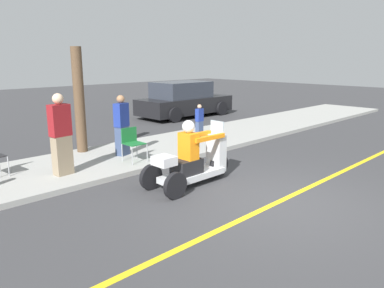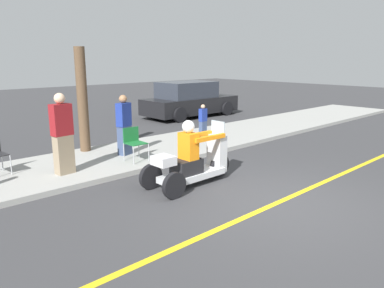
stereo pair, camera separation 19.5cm
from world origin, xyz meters
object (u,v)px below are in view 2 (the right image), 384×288
spectator_by_tree (62,135)px  motorcycle_trike (193,162)px  parked_car_lot_far (189,100)px  spectator_with_child (124,126)px  spectator_near_curb (203,121)px  tree_trunk (82,100)px  folding_chair_curbside (134,140)px

spectator_by_tree → motorcycle_trike: bearing=-50.9°
motorcycle_trike → parked_car_lot_far: parked_car_lot_far is taller
spectator_with_child → parked_car_lot_far: spectator_with_child is taller
spectator_near_curb → spectator_with_child: bearing=-176.1°
spectator_near_curb → tree_trunk: 3.88m
tree_trunk → spectator_near_curb: bearing=-13.6°
spectator_by_tree → spectator_near_curb: spectator_by_tree is taller
spectator_with_child → spectator_by_tree: 1.96m
tree_trunk → spectator_with_child: bearing=-62.6°
folding_chair_curbside → parked_car_lot_far: (6.35, 4.87, 0.11)m
spectator_near_curb → folding_chair_curbside: 3.36m
spectator_with_child → spectator_near_curb: bearing=3.9°
parked_car_lot_far → folding_chair_curbside: bearing=-142.5°
spectator_with_child → parked_car_lot_far: bearing=34.3°
motorcycle_trike → parked_car_lot_far: 9.38m
folding_chair_curbside → parked_car_lot_far: parked_car_lot_far is taller
spectator_by_tree → tree_trunk: bearing=50.4°
spectator_by_tree → spectator_with_child: bearing=14.8°
folding_chair_curbside → tree_trunk: bearing=103.7°
spectator_by_tree → tree_trunk: tree_trunk is taller
spectator_by_tree → spectator_near_curb: (4.99, 0.71, -0.35)m
spectator_with_child → spectator_by_tree: size_ratio=0.89×
motorcycle_trike → spectator_by_tree: (-1.80, 2.22, 0.49)m
parked_car_lot_far → spectator_with_child: bearing=-145.7°
spectator_by_tree → spectator_near_curb: bearing=8.1°
spectator_with_child → spectator_near_curb: 3.12m
spectator_with_child → tree_trunk: (-0.57, 1.10, 0.64)m
spectator_near_curb → parked_car_lot_far: 5.08m
motorcycle_trike → tree_trunk: tree_trunk is taller
spectator_with_child → folding_chair_curbside: (-0.15, -0.64, -0.25)m
spectator_with_child → spectator_by_tree: bearing=-165.2°
parked_car_lot_far → motorcycle_trike: bearing=-132.1°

